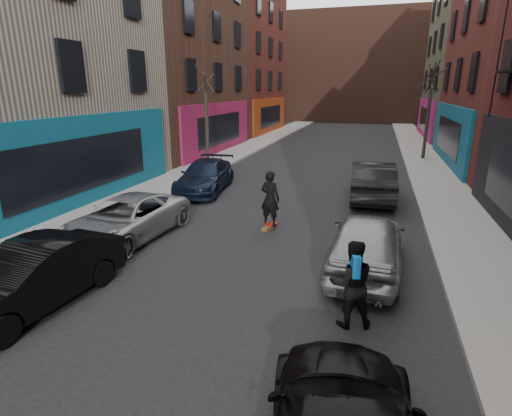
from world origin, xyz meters
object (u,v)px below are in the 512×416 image
Objects in this scene: tree_right_far at (429,104)px; parked_left_far at (126,219)px; parked_left_mid at (32,277)px; parked_left_end at (205,176)px; tree_left_far at (206,108)px; parked_right_end at (372,180)px; pedestrian at (351,284)px; skateboarder at (270,199)px; skateboard at (270,227)px; parked_right_far at (366,242)px.

parked_left_far is at bearing -119.80° from tree_right_far.
parked_left_mid is 10.32m from parked_left_end.
tree_left_far is 10.80m from parked_right_end.
pedestrian is at bearing -59.75° from parked_left_end.
parked_left_mid is at bearing -94.18° from parked_left_end.
skateboarder is at bearing 32.99° from parked_left_far.
parked_left_far is 0.96× the size of parked_right_end.
tree_right_far is at bearing -115.10° from pedestrian.
parked_left_far reaches higher than skateboard.
skateboarder is at bearing 64.96° from parked_left_mid.
parked_left_far is 4.55m from skateboarder.
tree_right_far is at bearing 25.82° from tree_left_far.
parked_left_end is at bearing 148.40° from skateboard.
pedestrian is (-3.20, -20.45, -2.64)m from tree_right_far.
tree_left_far is at bearing 105.19° from parked_left_far.
parked_left_end is (-0.12, 6.24, 0.03)m from parked_left_far.
parked_right_end is 6.04× the size of skateboard.
parked_right_far is (6.62, 3.92, 0.05)m from parked_left_mid.
parked_right_far is 2.49× the size of pedestrian.
pedestrian is (9.20, -14.45, -2.49)m from tree_left_far.
parked_right_far is at bearing -110.47° from pedestrian.
tree_right_far reaches higher than parked_left_mid.
parked_left_end is 0.96× the size of parked_right_end.
pedestrian reaches higher than parked_left_end.
parked_right_end is at bearing -26.32° from tree_left_far.
parked_right_far is 0.91× the size of parked_right_end.
tree_right_far is 1.41× the size of parked_right_end.
parked_left_mid is 4.09m from parked_left_far.
skateboard is (3.97, 2.20, -0.60)m from parked_left_far.
skateboarder reaches higher than skateboard.
skateboard is at bearing 64.96° from parked_left_mid.
skateboarder reaches higher than parked_right_end.
parked_left_far is 5.81× the size of skateboard.
parked_left_far is 2.52× the size of skateboarder.
parked_left_end is 5.76m from skateboarder.
tree_right_far is 1.46× the size of parked_left_far.
parked_right_end is 5.72m from skateboarder.
pedestrian is (7.02, -9.06, 0.22)m from parked_left_end.
tree_right_far is at bearing 81.48° from skateboard.
parked_right_far is 3.97m from skateboard.
tree_left_far is at bearing -43.26° from skateboarder.
parked_left_mid is (2.78, -15.70, -2.68)m from tree_left_far.
parked_left_mid is at bearing -105.97° from skateboard.
parked_right_far is 3.92m from skateboarder.
pedestrian reaches higher than parked_left_far.
parked_left_mid is 5.29× the size of skateboard.
tree_right_far reaches higher than parked_right_far.
parked_right_far is 2.39× the size of skateboarder.
parked_left_end is at bearing 95.08° from parked_left_far.
tree_right_far is 3.84× the size of pedestrian.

